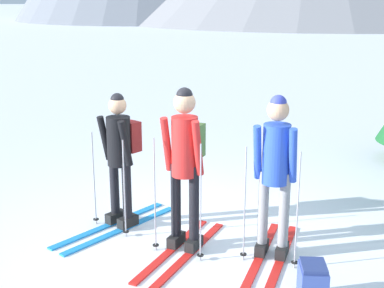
{
  "coord_description": "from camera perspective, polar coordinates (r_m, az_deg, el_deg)",
  "views": [
    {
      "loc": [
        0.47,
        -5.53,
        2.69
      ],
      "look_at": [
        0.1,
        0.34,
        1.05
      ],
      "focal_mm": 49.45,
      "sensor_mm": 36.0,
      "label": 1
    }
  ],
  "objects": [
    {
      "name": "ground_plane",
      "position": [
        6.17,
        -1.12,
        -10.29
      ],
      "size": [
        400.0,
        400.0,
        0.0
      ],
      "primitive_type": "plane",
      "color": "white"
    },
    {
      "name": "skier_in_black",
      "position": [
        6.28,
        -7.77,
        -1.05
      ],
      "size": [
        1.3,
        1.57,
        1.63
      ],
      "color": "#1E84D1",
      "rests_on": "ground"
    },
    {
      "name": "skier_in_red",
      "position": [
        5.6,
        -0.74,
        -1.72
      ],
      "size": [
        0.91,
        1.66,
        1.8
      ],
      "color": "red",
      "rests_on": "ground"
    },
    {
      "name": "skier_in_blue",
      "position": [
        5.5,
        8.95,
        -2.92
      ],
      "size": [
        0.78,
        1.81,
        1.76
      ],
      "color": "red",
      "rests_on": "ground"
    },
    {
      "name": "backpack_on_snow_front",
      "position": [
        5.07,
        12.87,
        -14.42
      ],
      "size": [
        0.24,
        0.32,
        0.38
      ],
      "color": "#384C99",
      "rests_on": "ground"
    }
  ]
}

